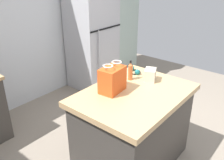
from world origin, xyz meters
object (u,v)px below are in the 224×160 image
object	(u,v)px
bottle	(130,71)
ear_defenders	(134,71)
kitchen_island	(133,128)
refrigerator	(92,38)
shopping_bag	(112,79)
small_box	(150,75)
tall_cabinet	(117,19)

from	to	relation	value
bottle	ear_defenders	size ratio (longest dim) A/B	1.13
kitchen_island	ear_defenders	world-z (taller)	ear_defenders
refrigerator	bottle	world-z (taller)	refrigerator
shopping_bag	small_box	distance (m)	0.50
tall_cabinet	bottle	world-z (taller)	tall_cabinet
refrigerator	shopping_bag	bearing A→B (deg)	-130.62
ear_defenders	shopping_bag	bearing A→B (deg)	-169.30
tall_cabinet	refrigerator	bearing A→B (deg)	-179.98
kitchen_island	shopping_bag	distance (m)	0.62
refrigerator	bottle	bearing A→B (deg)	-122.82
refrigerator	tall_cabinet	xyz separation A→B (m)	(0.70, 0.00, 0.23)
shopping_bag	ear_defenders	bearing A→B (deg)	10.70
refrigerator	small_box	size ratio (longest dim) A/B	11.78
kitchen_island	shopping_bag	world-z (taller)	shopping_bag
tall_cabinet	ear_defenders	bearing A→B (deg)	-135.62
bottle	refrigerator	bearing A→B (deg)	57.18
kitchen_island	tall_cabinet	size ratio (longest dim) A/B	0.55
small_box	ear_defenders	xyz separation A→B (m)	(0.08, 0.26, -0.05)
kitchen_island	shopping_bag	bearing A→B (deg)	122.92
ear_defenders	kitchen_island	bearing A→B (deg)	-145.07
kitchen_island	tall_cabinet	world-z (taller)	tall_cabinet
tall_cabinet	ear_defenders	distance (m)	2.11
refrigerator	small_box	distance (m)	1.94
kitchen_island	bottle	world-z (taller)	bottle
small_box	bottle	distance (m)	0.22
kitchen_island	tall_cabinet	distance (m)	2.70
tall_cabinet	kitchen_island	bearing A→B (deg)	-137.48
tall_cabinet	small_box	xyz separation A→B (m)	(-1.58, -1.73, -0.18)
shopping_bag	ear_defenders	distance (m)	0.57
kitchen_island	ear_defenders	xyz separation A→B (m)	(0.42, 0.30, 0.47)
ear_defenders	refrigerator	bearing A→B (deg)	61.44
shopping_bag	ear_defenders	size ratio (longest dim) A/B	1.53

